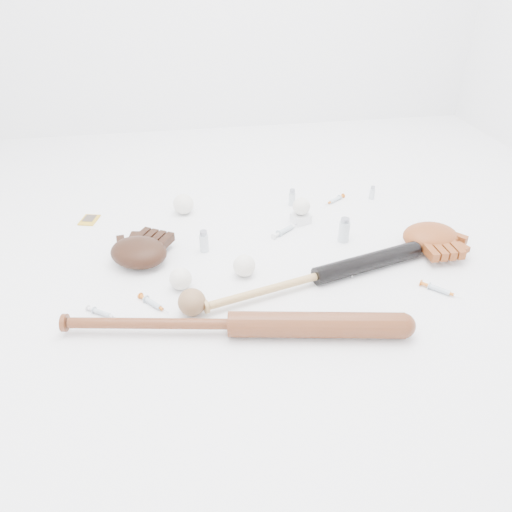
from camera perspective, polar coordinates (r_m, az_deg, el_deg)
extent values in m
plane|color=white|center=(1.69, 0.83, -1.47)|extent=(3.00, 3.00, 0.00)
cube|color=#BA8E22|center=(2.09, -18.52, 3.92)|extent=(0.08, 0.10, 0.00)
cube|color=white|center=(1.97, 5.14, 4.33)|extent=(0.08, 0.08, 0.04)
sphere|color=white|center=(1.94, 5.21, 5.68)|extent=(0.07, 0.07, 0.07)
sphere|color=white|center=(1.60, -8.61, -2.58)|extent=(0.07, 0.07, 0.07)
sphere|color=white|center=(2.04, -8.30, 5.89)|extent=(0.08, 0.08, 0.08)
sphere|color=white|center=(1.64, -1.35, -1.11)|extent=(0.07, 0.07, 0.07)
sphere|color=olive|center=(1.48, -7.34, -5.25)|extent=(0.08, 0.08, 0.08)
cylinder|color=silver|center=(2.09, 4.14, 6.72)|extent=(0.03, 0.03, 0.07)
cylinder|color=silver|center=(2.20, 13.14, 7.07)|extent=(0.02, 0.02, 0.06)
cylinder|color=silver|center=(1.77, -5.97, 1.72)|extent=(0.03, 0.03, 0.08)
cylinder|color=silver|center=(1.85, 10.04, 2.97)|extent=(0.04, 0.04, 0.09)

